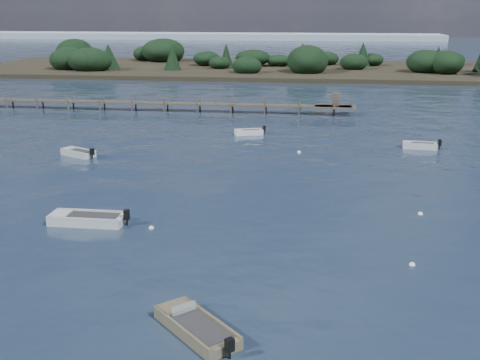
# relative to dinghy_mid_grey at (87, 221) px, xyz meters

# --- Properties ---
(ground) EXTENTS (400.00, 400.00, 0.00)m
(ground) POSITION_rel_dinghy_mid_grey_xyz_m (11.71, 53.41, -0.17)
(ground) COLOR #152132
(ground) RESTS_ON ground
(dinghy_mid_grey) EXTENTS (4.94, 1.74, 1.25)m
(dinghy_mid_grey) POSITION_rel_dinghy_mid_grey_xyz_m (0.00, 0.00, 0.00)
(dinghy_mid_grey) COLOR #A6ABAD
(dinghy_mid_grey) RESTS_ON ground
(tender_far_grey) EXTENTS (3.62, 2.70, 1.18)m
(tender_far_grey) POSITION_rel_dinghy_mid_grey_xyz_m (-7.42, 16.67, -0.00)
(tender_far_grey) COLOR #A6ABAD
(tender_far_grey) RESTS_ON ground
(tender_far_grey_b) EXTENTS (3.52, 1.49, 1.19)m
(tender_far_grey_b) POSITION_rel_dinghy_mid_grey_xyz_m (23.34, 23.85, -0.00)
(tender_far_grey_b) COLOR #A6ABAD
(tender_far_grey_b) RESTS_ON ground
(tender_far_white) EXTENTS (3.34, 1.98, 1.12)m
(tender_far_white) POSITION_rel_dinghy_mid_grey_xyz_m (6.57, 28.06, -0.01)
(tender_far_white) COLOR silver
(tender_far_white) RESTS_ON ground
(dinghy_near_olive) EXTENTS (4.13, 4.20, 1.13)m
(dinghy_near_olive) POSITION_rel_dinghy_mid_grey_xyz_m (9.27, -11.76, -0.02)
(dinghy_near_olive) COLOR #736B4C
(dinghy_near_olive) RESTS_ON ground
(buoy_a) EXTENTS (0.32, 0.32, 0.32)m
(buoy_a) POSITION_rel_dinghy_mid_grey_xyz_m (9.47, -11.49, -0.17)
(buoy_a) COLOR white
(buoy_a) RESTS_ON ground
(buoy_b) EXTENTS (0.32, 0.32, 0.32)m
(buoy_b) POSITION_rel_dinghy_mid_grey_xyz_m (18.95, -3.70, -0.17)
(buoy_b) COLOR white
(buoy_b) RESTS_ON ground
(buoy_c) EXTENTS (0.32, 0.32, 0.32)m
(buoy_c) POSITION_rel_dinghy_mid_grey_xyz_m (4.12, -0.29, -0.17)
(buoy_c) COLOR white
(buoy_c) RESTS_ON ground
(buoy_e) EXTENTS (0.32, 0.32, 0.32)m
(buoy_e) POSITION_rel_dinghy_mid_grey_xyz_m (12.12, 20.76, -0.17)
(buoy_e) COLOR white
(buoy_e) RESTS_ON ground
(buoy_extra_b) EXTENTS (0.32, 0.32, 0.32)m
(buoy_extra_b) POSITION_rel_dinghy_mid_grey_xyz_m (20.56, 4.52, -0.17)
(buoy_extra_b) COLOR white
(buoy_extra_b) RESTS_ON ground
(jetty) EXTENTS (64.50, 3.20, 3.40)m
(jetty) POSITION_rel_dinghy_mid_grey_xyz_m (-10.03, 41.40, 0.81)
(jetty) COLOR #473F34
(jetty) RESTS_ON ground
(far_headland) EXTENTS (190.00, 40.00, 5.80)m
(far_headland) POSITION_rel_dinghy_mid_grey_xyz_m (36.71, 93.41, 1.79)
(far_headland) COLOR black
(far_headland) RESTS_ON ground
(distant_haze) EXTENTS (280.00, 20.00, 2.40)m
(distant_haze) POSITION_rel_dinghy_mid_grey_xyz_m (-78.29, 223.41, -0.17)
(distant_haze) COLOR #8B9EAC
(distant_haze) RESTS_ON ground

